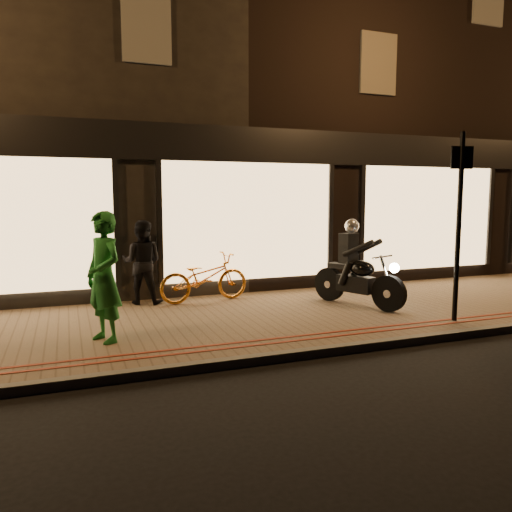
{
  "coord_description": "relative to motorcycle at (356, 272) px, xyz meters",
  "views": [
    {
      "loc": [
        -3.52,
        -5.66,
        2.12
      ],
      "look_at": [
        -0.49,
        2.29,
        1.1
      ],
      "focal_mm": 35.0,
      "sensor_mm": 36.0,
      "label": 1
    }
  ],
  "objects": [
    {
      "name": "bicycle_gold",
      "position": [
        -2.52,
        1.33,
        -0.15
      ],
      "size": [
        1.82,
        0.83,
        0.92
      ],
      "primitive_type": "imported",
      "rotation": [
        0.0,
        0.0,
        1.7
      ],
      "color": "orange",
      "rests_on": "sidewalk"
    },
    {
      "name": "kerb_stone",
      "position": [
        -1.41,
        -2.07,
        -0.67
      ],
      "size": [
        50.0,
        0.14,
        0.12
      ],
      "primitive_type": "cube",
      "color": "#59544C",
      "rests_on": "ground"
    },
    {
      "name": "ground",
      "position": [
        -1.41,
        -2.12,
        -0.73
      ],
      "size": [
        90.0,
        90.0,
        0.0
      ],
      "primitive_type": "plane",
      "color": "black",
      "rests_on": "ground"
    },
    {
      "name": "sign_post",
      "position": [
        0.89,
        -1.54,
        1.06
      ],
      "size": [
        0.34,
        0.13,
        3.0
      ],
      "rotation": [
        0.0,
        0.0,
        -0.29
      ],
      "color": "black",
      "rests_on": "sidewalk"
    },
    {
      "name": "building_row",
      "position": [
        -1.41,
        6.87,
        3.51
      ],
      "size": [
        48.0,
        10.11,
        8.5
      ],
      "color": "black",
      "rests_on": "ground"
    },
    {
      "name": "person_dark",
      "position": [
        -3.64,
        1.57,
        0.16
      ],
      "size": [
        0.92,
        0.83,
        1.56
      ],
      "primitive_type": "imported",
      "rotation": [
        0.0,
        0.0,
        2.76
      ],
      "color": "black",
      "rests_on": "sidewalk"
    },
    {
      "name": "motorcycle",
      "position": [
        0.0,
        0.0,
        0.0
      ],
      "size": [
        0.91,
        1.83,
        1.59
      ],
      "rotation": [
        0.0,
        0.0,
        0.4
      ],
      "color": "black",
      "rests_on": "sidewalk"
    },
    {
      "name": "red_kerb_lines",
      "position": [
        -1.41,
        -1.57,
        -0.61
      ],
      "size": [
        50.0,
        0.26,
        0.01
      ],
      "color": "maroon",
      "rests_on": "sidewalk"
    },
    {
      "name": "person_green",
      "position": [
        -4.48,
        -0.74,
        0.29
      ],
      "size": [
        0.69,
        0.78,
        1.8
      ],
      "primitive_type": "imported",
      "rotation": [
        0.0,
        0.0,
        -1.09
      ],
      "color": "#1F762B",
      "rests_on": "sidewalk"
    },
    {
      "name": "sidewalk",
      "position": [
        -1.41,
        -0.12,
        -0.67
      ],
      "size": [
        50.0,
        4.0,
        0.12
      ],
      "primitive_type": "cube",
      "color": "brown",
      "rests_on": "ground"
    }
  ]
}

